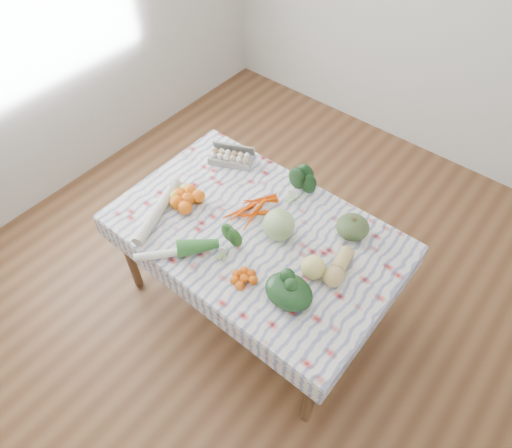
# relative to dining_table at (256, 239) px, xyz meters

# --- Properties ---
(ground) EXTENTS (4.50, 4.50, 0.00)m
(ground) POSITION_rel_dining_table_xyz_m (0.00, 0.00, -0.68)
(ground) COLOR brown
(ground) RESTS_ON ground
(dining_table) EXTENTS (1.60, 1.00, 0.75)m
(dining_table) POSITION_rel_dining_table_xyz_m (0.00, 0.00, 0.00)
(dining_table) COLOR brown
(dining_table) RESTS_ON ground
(tablecloth) EXTENTS (1.66, 1.06, 0.01)m
(tablecloth) POSITION_rel_dining_table_xyz_m (0.00, 0.00, 0.08)
(tablecloth) COLOR white
(tablecloth) RESTS_ON dining_table
(egg_carton) EXTENTS (0.30, 0.22, 0.08)m
(egg_carton) POSITION_rel_dining_table_xyz_m (-0.50, 0.34, 0.12)
(egg_carton) COLOR gray
(egg_carton) RESTS_ON tablecloth
(carrot_bunch) EXTENTS (0.31, 0.30, 0.04)m
(carrot_bunch) POSITION_rel_dining_table_xyz_m (-0.12, 0.11, 0.11)
(carrot_bunch) COLOR #E54300
(carrot_bunch) RESTS_ON tablecloth
(kale_bunch) EXTENTS (0.19, 0.17, 0.15)m
(kale_bunch) POSITION_rel_dining_table_xyz_m (0.01, 0.40, 0.16)
(kale_bunch) COLOR #173718
(kale_bunch) RESTS_ON tablecloth
(kabocha_squash) EXTENTS (0.24, 0.24, 0.12)m
(kabocha_squash) POSITION_rel_dining_table_xyz_m (0.44, 0.33, 0.15)
(kabocha_squash) COLOR #40552C
(kabocha_squash) RESTS_ON tablecloth
(cabbage) EXTENTS (0.22, 0.22, 0.18)m
(cabbage) POSITION_rel_dining_table_xyz_m (0.12, 0.06, 0.18)
(cabbage) COLOR #9DBE75
(cabbage) RESTS_ON tablecloth
(butternut_squash) EXTENTS (0.16, 0.26, 0.11)m
(butternut_squash) POSITION_rel_dining_table_xyz_m (0.53, 0.05, 0.14)
(butternut_squash) COLOR tan
(butternut_squash) RESTS_ON tablecloth
(orange_cluster) EXTENTS (0.28, 0.28, 0.09)m
(orange_cluster) POSITION_rel_dining_table_xyz_m (-0.45, -0.10, 0.13)
(orange_cluster) COLOR orange
(orange_cluster) RESTS_ON tablecloth
(broccoli) EXTENTS (0.16, 0.16, 0.09)m
(broccoli) POSITION_rel_dining_table_xyz_m (-0.05, -0.21, 0.13)
(broccoli) COLOR #22501A
(broccoli) RESTS_ON tablecloth
(mandarin_cluster) EXTENTS (0.22, 0.22, 0.05)m
(mandarin_cluster) POSITION_rel_dining_table_xyz_m (0.17, -0.31, 0.11)
(mandarin_cluster) COLOR #F15D0B
(mandarin_cluster) RESTS_ON tablecloth
(grapefruit) EXTENTS (0.13, 0.13, 0.13)m
(grapefruit) POSITION_rel_dining_table_xyz_m (0.43, -0.05, 0.15)
(grapefruit) COLOR #EBDD74
(grapefruit) RESTS_ON tablecloth
(spinach_bag) EXTENTS (0.28, 0.23, 0.11)m
(spinach_bag) POSITION_rel_dining_table_xyz_m (0.41, -0.24, 0.14)
(spinach_bag) COLOR black
(spinach_bag) RESTS_ON tablecloth
(daikon) EXTENTS (0.22, 0.46, 0.07)m
(daikon) POSITION_rel_dining_table_xyz_m (-0.52, -0.30, 0.12)
(daikon) COLOR beige
(daikon) RESTS_ON tablecloth
(leek) EXTENTS (0.34, 0.38, 0.05)m
(leek) POSITION_rel_dining_table_xyz_m (-0.23, -0.42, 0.11)
(leek) COLOR silver
(leek) RESTS_ON tablecloth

